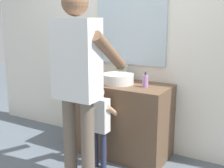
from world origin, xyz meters
The scene contains 9 objects.
ground_plane centered at (0.00, 0.00, 0.00)m, with size 14.00×14.00×0.00m, color slate.
back_wall centered at (0.00, 0.62, 1.35)m, with size 4.40×0.10×2.70m.
vanity_cabinet centered at (0.00, 0.30, 0.42)m, with size 1.16×0.54×0.83m, color brown.
sink_basin centered at (0.00, 0.28, 0.89)m, with size 0.35×0.35×0.11m.
faucet centered at (0.00, 0.49, 0.91)m, with size 0.18×0.14×0.18m.
toothbrush_cup centered at (-0.34, 0.26, 0.89)m, with size 0.07×0.07×0.21m.
soap_bottle centered at (0.33, 0.28, 0.90)m, with size 0.06×0.06×0.16m.
child_toddler centered at (0.00, -0.10, 0.52)m, with size 0.27×0.27×0.88m.
adult_parent centered at (-0.02, -0.42, 1.08)m, with size 0.56×0.58×1.80m.
Camera 1 is at (1.56, -2.50, 1.56)m, focal length 47.10 mm.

